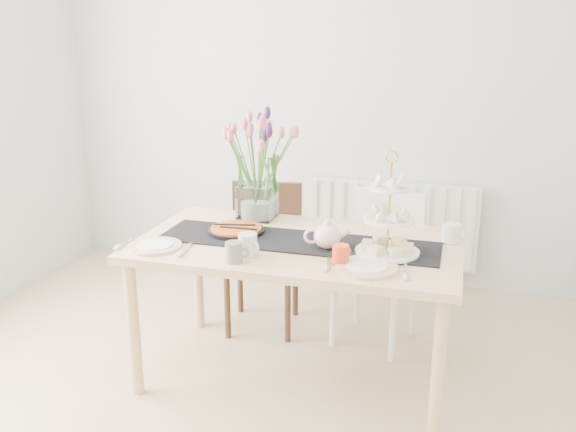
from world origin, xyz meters
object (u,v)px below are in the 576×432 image
(dining_table, at_px, (297,256))
(mug_grey, at_px, (234,252))
(chair_white, at_px, (381,256))
(mug_white, at_px, (248,245))
(cream_jug, at_px, (451,233))
(plate_left, at_px, (155,246))
(tulip_vase, at_px, (257,150))
(chair_brown, at_px, (265,244))
(tart_tin, at_px, (236,231))
(radiator, at_px, (391,223))
(teapot, at_px, (327,236))
(cake_stand, at_px, (388,229))
(mug_orange, at_px, (341,255))
(plate_right, at_px, (367,267))

(dining_table, relative_size, mug_grey, 17.07)
(chair_white, relative_size, mug_white, 8.19)
(cream_jug, bearing_deg, plate_left, -158.56)
(dining_table, distance_m, tulip_vase, 0.66)
(chair_brown, distance_m, plate_left, 0.93)
(plate_left, bearing_deg, dining_table, 22.69)
(chair_brown, relative_size, mug_white, 8.25)
(tart_tin, bearing_deg, dining_table, -6.84)
(radiator, distance_m, dining_table, 1.47)
(chair_brown, bearing_deg, mug_grey, -88.41)
(tulip_vase, relative_size, tart_tin, 2.38)
(chair_brown, bearing_deg, teapot, -58.69)
(chair_white, height_order, tulip_vase, tulip_vase)
(chair_white, bearing_deg, tulip_vase, -147.23)
(mug_white, bearing_deg, cake_stand, 47.48)
(chair_brown, relative_size, tulip_vase, 1.25)
(chair_brown, height_order, mug_white, chair_brown)
(mug_grey, relative_size, mug_orange, 1.03)
(tart_tin, distance_m, mug_grey, 0.41)
(teapot, distance_m, mug_orange, 0.20)
(teapot, bearing_deg, mug_white, -168.65)
(cream_jug, bearing_deg, tulip_vase, 175.31)
(cake_stand, distance_m, plate_right, 0.25)
(radiator, xyz_separation_m, plate_right, (0.08, -1.68, 0.31))
(mug_orange, bearing_deg, cream_jug, -15.92)
(chair_white, relative_size, tulip_vase, 1.24)
(chair_white, relative_size, plate_right, 3.12)
(mug_white, relative_size, plate_left, 0.41)
(radiator, relative_size, plate_right, 4.32)
(radiator, height_order, cake_stand, cake_stand)
(dining_table, bearing_deg, chair_brown, 122.33)
(chair_brown, relative_size, mug_orange, 9.65)
(chair_white, height_order, plate_right, chair_white)
(cake_stand, xyz_separation_m, cream_jug, (0.28, 0.27, -0.08))
(mug_grey, bearing_deg, teapot, 28.68)
(radiator, xyz_separation_m, mug_orange, (-0.04, -1.66, 0.35))
(chair_white, relative_size, mug_orange, 9.58)
(dining_table, xyz_separation_m, tart_tin, (-0.34, 0.04, 0.09))
(chair_white, distance_m, cream_jug, 0.61)
(cake_stand, relative_size, cream_jug, 4.77)
(plate_right, bearing_deg, tart_tin, 157.34)
(tulip_vase, height_order, mug_orange, tulip_vase)
(chair_brown, bearing_deg, radiator, 42.80)
(plate_left, relative_size, plate_right, 0.93)
(tart_tin, bearing_deg, teapot, -11.67)
(dining_table, bearing_deg, plate_right, -34.12)
(tulip_vase, distance_m, plate_right, 1.01)
(dining_table, distance_m, mug_white, 0.33)
(mug_white, bearing_deg, plate_right, 28.62)
(chair_brown, bearing_deg, mug_orange, -60.68)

